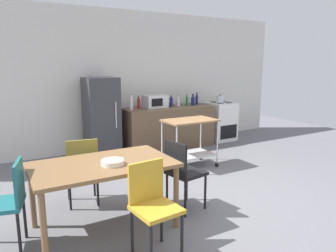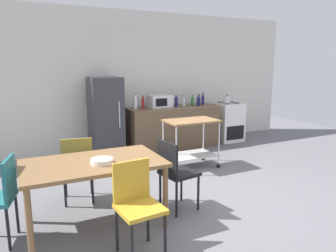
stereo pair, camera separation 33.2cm
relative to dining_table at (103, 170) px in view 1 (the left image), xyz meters
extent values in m
plane|color=slate|center=(1.43, 0.01, -0.67)|extent=(12.00, 12.00, 0.00)
cube|color=silver|center=(1.43, 3.21, 0.78)|extent=(8.40, 0.12, 2.90)
cube|color=brown|center=(2.33, 2.61, -0.22)|extent=(2.00, 0.64, 0.90)
cube|color=brown|center=(0.00, 0.00, 0.06)|extent=(1.50, 0.90, 0.04)
cylinder|color=brown|center=(-0.69, -0.39, -0.32)|extent=(0.06, 0.06, 0.71)
cylinder|color=brown|center=(0.69, -0.39, -0.32)|extent=(0.06, 0.06, 0.71)
cylinder|color=brown|center=(-0.69, 0.39, -0.32)|extent=(0.06, 0.06, 0.71)
cylinder|color=brown|center=(0.69, 0.39, -0.32)|extent=(0.06, 0.06, 0.71)
cube|color=#1E666B|center=(-1.00, 0.07, -0.20)|extent=(0.49, 0.49, 0.04)
cube|color=#1E666B|center=(-0.83, 0.03, 0.02)|extent=(0.12, 0.38, 0.40)
cylinder|color=black|center=(-0.80, 0.20, -0.45)|extent=(0.03, 0.03, 0.45)
cylinder|color=black|center=(-0.88, -0.13, -0.45)|extent=(0.03, 0.03, 0.45)
cube|color=gold|center=(0.25, -0.76, -0.20)|extent=(0.44, 0.44, 0.04)
cube|color=gold|center=(0.23, -0.58, 0.02)|extent=(0.38, 0.07, 0.40)
cylinder|color=black|center=(0.10, -0.94, -0.45)|extent=(0.03, 0.03, 0.45)
cylinder|color=black|center=(0.44, -0.91, -0.45)|extent=(0.03, 0.03, 0.45)
cylinder|color=black|center=(0.07, -0.61, -0.45)|extent=(0.03, 0.03, 0.45)
cylinder|color=black|center=(0.40, -0.57, -0.45)|extent=(0.03, 0.03, 0.45)
cube|color=black|center=(1.04, -0.05, -0.20)|extent=(0.46, 0.46, 0.04)
cube|color=black|center=(0.87, -0.08, 0.02)|extent=(0.09, 0.38, 0.40)
cylinder|color=black|center=(1.24, -0.19, -0.45)|extent=(0.03, 0.03, 0.45)
cylinder|color=black|center=(1.18, 0.14, -0.45)|extent=(0.03, 0.03, 0.45)
cylinder|color=black|center=(0.90, -0.25, -0.45)|extent=(0.03, 0.03, 0.45)
cylinder|color=black|center=(0.85, 0.09, -0.45)|extent=(0.03, 0.03, 0.45)
cube|color=olive|center=(-0.04, 0.76, -0.20)|extent=(0.46, 0.46, 0.04)
cube|color=olive|center=(-0.07, 0.58, 0.02)|extent=(0.38, 0.09, 0.40)
cylinder|color=black|center=(0.15, 0.90, -0.45)|extent=(0.03, 0.03, 0.45)
cylinder|color=black|center=(-0.18, 0.95, -0.45)|extent=(0.03, 0.03, 0.45)
cylinder|color=black|center=(0.10, 0.56, -0.45)|extent=(0.03, 0.03, 0.45)
cylinder|color=black|center=(-0.24, 0.62, -0.45)|extent=(0.03, 0.03, 0.45)
cube|color=white|center=(3.78, 2.63, -0.22)|extent=(0.60, 0.60, 0.90)
cube|color=black|center=(3.78, 2.33, -0.42)|extent=(0.48, 0.01, 0.32)
cylinder|color=#47474C|center=(3.65, 2.51, 0.24)|extent=(0.16, 0.16, 0.02)
cylinder|color=#47474C|center=(3.91, 2.51, 0.24)|extent=(0.16, 0.16, 0.02)
cylinder|color=#47474C|center=(3.65, 2.75, 0.24)|extent=(0.16, 0.16, 0.02)
cylinder|color=#47474C|center=(3.91, 2.75, 0.24)|extent=(0.16, 0.16, 0.02)
cube|color=#333338|center=(0.88, 2.71, 0.10)|extent=(0.60, 0.60, 1.55)
cylinder|color=silver|center=(1.06, 2.40, 0.18)|extent=(0.02, 0.02, 0.50)
cube|color=olive|center=(2.00, 1.30, 0.16)|extent=(0.90, 0.56, 0.03)
cube|color=silver|center=(2.00, 1.30, -0.45)|extent=(0.83, 0.52, 0.02)
cylinder|color=silver|center=(1.58, 1.05, -0.22)|extent=(0.02, 0.02, 0.76)
sphere|color=black|center=(1.58, 1.05, -0.64)|extent=(0.07, 0.07, 0.07)
cylinder|color=silver|center=(2.42, 1.05, -0.22)|extent=(0.02, 0.02, 0.76)
sphere|color=black|center=(2.42, 1.05, -0.64)|extent=(0.07, 0.07, 0.07)
cylinder|color=silver|center=(1.58, 1.55, -0.22)|extent=(0.02, 0.02, 0.76)
sphere|color=black|center=(1.58, 1.55, -0.64)|extent=(0.07, 0.07, 0.07)
cylinder|color=silver|center=(2.42, 1.55, -0.22)|extent=(0.02, 0.02, 0.76)
sphere|color=black|center=(2.42, 1.55, -0.64)|extent=(0.07, 0.07, 0.07)
cylinder|color=silver|center=(1.46, 2.60, 0.36)|extent=(0.07, 0.07, 0.26)
cylinder|color=silver|center=(1.46, 2.60, 0.51)|extent=(0.03, 0.03, 0.05)
cylinder|color=black|center=(1.46, 2.60, 0.54)|extent=(0.03, 0.03, 0.01)
cylinder|color=maroon|center=(1.63, 2.62, 0.34)|extent=(0.06, 0.06, 0.22)
cylinder|color=maroon|center=(1.63, 2.62, 0.47)|extent=(0.03, 0.03, 0.04)
cylinder|color=black|center=(1.63, 2.62, 0.49)|extent=(0.03, 0.03, 0.01)
cube|color=silver|center=(2.01, 2.63, 0.36)|extent=(0.46, 0.34, 0.26)
cube|color=black|center=(1.97, 2.46, 0.36)|extent=(0.25, 0.01, 0.16)
cylinder|color=navy|center=(2.39, 2.61, 0.32)|extent=(0.07, 0.07, 0.19)
cylinder|color=navy|center=(2.39, 2.61, 0.44)|extent=(0.03, 0.03, 0.04)
cylinder|color=black|center=(2.39, 2.61, 0.46)|extent=(0.04, 0.04, 0.01)
cylinder|color=silver|center=(2.58, 2.62, 0.31)|extent=(0.06, 0.06, 0.17)
cylinder|color=silver|center=(2.58, 2.62, 0.42)|extent=(0.03, 0.03, 0.05)
cylinder|color=black|center=(2.58, 2.62, 0.45)|extent=(0.03, 0.03, 0.01)
cylinder|color=#1E6628|center=(2.77, 2.58, 0.32)|extent=(0.06, 0.06, 0.19)
cylinder|color=#1E6628|center=(2.77, 2.58, 0.44)|extent=(0.03, 0.03, 0.04)
cylinder|color=black|center=(2.77, 2.58, 0.46)|extent=(0.03, 0.03, 0.01)
cylinder|color=navy|center=(2.92, 2.57, 0.32)|extent=(0.08, 0.08, 0.18)
cylinder|color=navy|center=(2.92, 2.57, 0.44)|extent=(0.04, 0.04, 0.05)
cylinder|color=black|center=(2.92, 2.57, 0.47)|extent=(0.04, 0.04, 0.01)
cylinder|color=navy|center=(3.09, 2.66, 0.33)|extent=(0.06, 0.06, 0.20)
cylinder|color=navy|center=(3.09, 2.66, 0.46)|extent=(0.03, 0.03, 0.06)
cylinder|color=black|center=(3.09, 2.66, 0.50)|extent=(0.03, 0.03, 0.01)
cylinder|color=white|center=(0.07, -0.12, 0.11)|extent=(0.24, 0.24, 0.06)
cylinder|color=silver|center=(3.66, 2.53, 0.33)|extent=(0.17, 0.17, 0.16)
sphere|color=black|center=(3.66, 2.53, 0.42)|extent=(0.03, 0.03, 0.03)
cylinder|color=silver|center=(3.77, 2.53, 0.35)|extent=(0.08, 0.02, 0.07)
camera|label=1|loc=(-1.01, -3.17, 1.13)|focal=33.68mm
camera|label=2|loc=(-0.72, -3.32, 1.13)|focal=33.68mm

